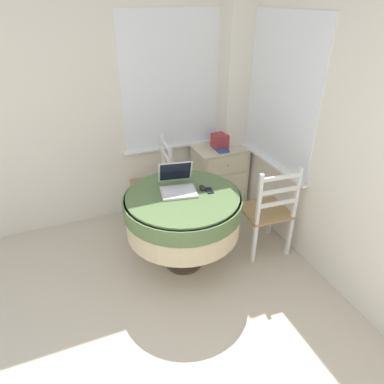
# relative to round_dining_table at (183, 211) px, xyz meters

# --- Properties ---
(corner_room_shell) EXTENTS (4.39, 4.64, 2.55)m
(corner_room_shell) POSITION_rel_round_dining_table_xyz_m (0.23, 0.13, 0.67)
(corner_room_shell) COLOR silver
(corner_room_shell) RESTS_ON ground_plane
(round_dining_table) EXTENTS (1.06, 1.06, 0.78)m
(round_dining_table) POSITION_rel_round_dining_table_xyz_m (0.00, 0.00, 0.00)
(round_dining_table) COLOR #4C3D2D
(round_dining_table) RESTS_ON ground_plane
(laptop) EXTENTS (0.37, 0.38, 0.24)m
(laptop) POSITION_rel_round_dining_table_xyz_m (-0.01, 0.11, 0.22)
(laptop) COLOR silver
(laptop) RESTS_ON round_dining_table
(computer_mouse) EXTENTS (0.05, 0.08, 0.04)m
(computer_mouse) POSITION_rel_round_dining_table_xyz_m (0.20, 0.02, 0.19)
(computer_mouse) COLOR black
(computer_mouse) RESTS_ON round_dining_table
(cell_phone) EXTENTS (0.07, 0.11, 0.01)m
(cell_phone) POSITION_rel_round_dining_table_xyz_m (0.25, -0.02, 0.17)
(cell_phone) COLOR black
(cell_phone) RESTS_ON round_dining_table
(dining_chair_near_back_window) EXTENTS (0.47, 0.48, 0.97)m
(dining_chair_near_back_window) POSITION_rel_round_dining_table_xyz_m (-0.01, 0.84, -0.15)
(dining_chair_near_back_window) COLOR #A87F51
(dining_chair_near_back_window) RESTS_ON ground_plane
(dining_chair_near_right_window) EXTENTS (0.47, 0.46, 0.97)m
(dining_chair_near_right_window) POSITION_rel_round_dining_table_xyz_m (0.84, -0.12, -0.15)
(dining_chair_near_right_window) COLOR #A87F51
(dining_chair_near_right_window) RESTS_ON ground_plane
(corner_cabinet) EXTENTS (0.61, 0.45, 0.76)m
(corner_cabinet) POSITION_rel_round_dining_table_xyz_m (0.81, 0.89, -0.23)
(corner_cabinet) COLOR beige
(corner_cabinet) RESTS_ON ground_plane
(storage_box) EXTENTS (0.16, 0.17, 0.16)m
(storage_box) POSITION_rel_round_dining_table_xyz_m (0.80, 0.89, 0.23)
(storage_box) COLOR #9E3338
(storage_box) RESTS_ON corner_cabinet
(book_on_cabinet) EXTENTS (0.12, 0.18, 0.02)m
(book_on_cabinet) POSITION_rel_round_dining_table_xyz_m (0.77, 0.80, 0.16)
(book_on_cabinet) COLOR #33478C
(book_on_cabinet) RESTS_ON corner_cabinet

